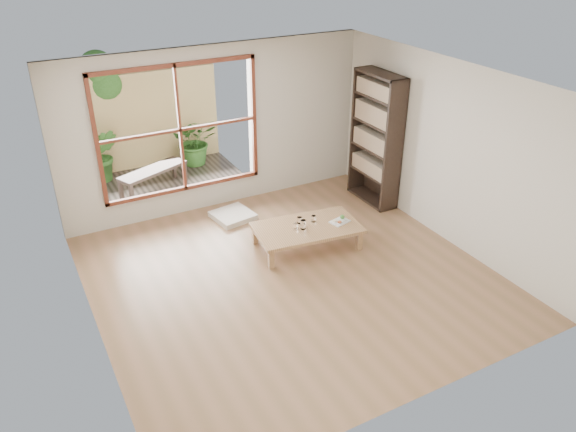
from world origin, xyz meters
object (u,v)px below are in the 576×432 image
object	(u,v)px
low_table	(307,229)
food_tray	(340,220)
garden_bench	(153,172)
bookshelf	(376,139)

from	to	relation	value
low_table	food_tray	xyz separation A→B (m)	(0.50, -0.11, 0.06)
low_table	garden_bench	distance (m)	3.18
food_tray	bookshelf	bearing A→B (deg)	22.61
food_tray	garden_bench	distance (m)	3.52
bookshelf	garden_bench	distance (m)	3.82
bookshelf	garden_bench	xyz separation A→B (m)	(-3.16, 2.03, -0.71)
bookshelf	garden_bench	size ratio (longest dim) A/B	1.66
low_table	food_tray	size ratio (longest dim) A/B	5.14
low_table	bookshelf	world-z (taller)	bookshelf
low_table	food_tray	world-z (taller)	food_tray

